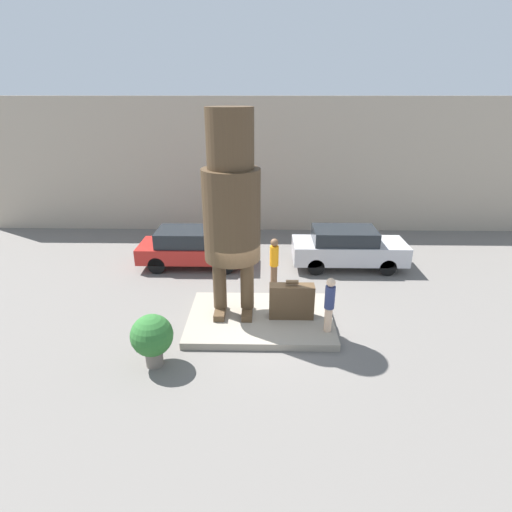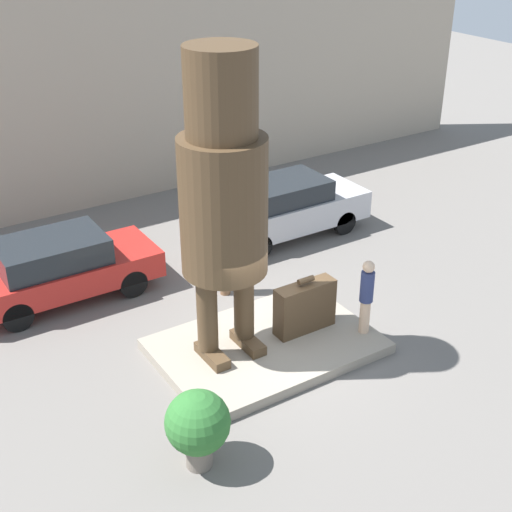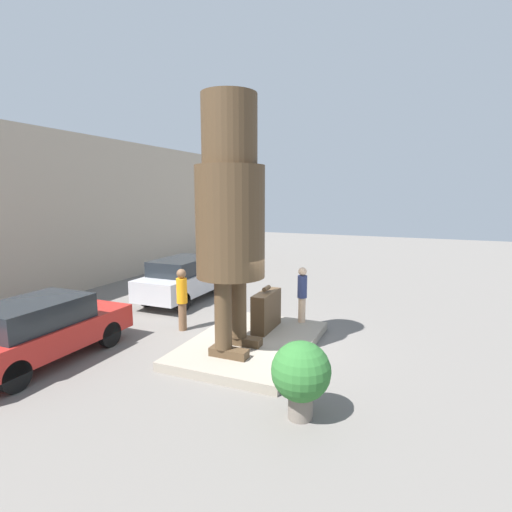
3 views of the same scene
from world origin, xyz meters
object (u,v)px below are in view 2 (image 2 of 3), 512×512
object	(u,v)px
giant_suitcase	(305,307)
parked_car_silver	(286,207)
statue_figure	(223,187)
tourist	(366,294)
worker_hivis	(224,255)
parked_car_red	(60,267)
planter_pot	(198,424)

from	to	relation	value
giant_suitcase	parked_car_silver	xyz separation A→B (m)	(2.48, 4.28, 0.09)
statue_figure	tourist	distance (m)	3.89
parked_car_silver	tourist	bearing A→B (deg)	-106.55
worker_hivis	parked_car_red	bearing A→B (deg)	150.46
parked_car_silver	planter_pot	size ratio (longest dim) A/B	3.10
planter_pot	parked_car_silver	bearing A→B (deg)	46.17
statue_figure	planter_pot	world-z (taller)	statue_figure
tourist	parked_car_red	distance (m)	6.91
worker_hivis	parked_car_silver	bearing A→B (deg)	31.52
giant_suitcase	worker_hivis	world-z (taller)	worker_hivis
giant_suitcase	worker_hivis	size ratio (longest dim) A/B	0.72
worker_hivis	statue_figure	bearing A→B (deg)	-119.64
worker_hivis	planter_pot	bearing A→B (deg)	-124.76
giant_suitcase	worker_hivis	bearing A→B (deg)	100.71
tourist	parked_car_red	bearing A→B (deg)	132.92
giant_suitcase	tourist	xyz separation A→B (m)	(0.99, -0.74, 0.37)
parked_car_silver	planter_pot	bearing A→B (deg)	-133.83
statue_figure	tourist	bearing A→B (deg)	-19.54
statue_figure	giant_suitcase	bearing A→B (deg)	-7.46
giant_suitcase	parked_car_silver	world-z (taller)	parked_car_silver
statue_figure	planter_pot	distance (m)	4.14
parked_car_silver	worker_hivis	size ratio (longest dim) A/B	2.40
parked_car_red	parked_car_silver	distance (m)	6.19
tourist	planter_pot	world-z (taller)	tourist
tourist	worker_hivis	xyz separation A→B (m)	(-1.46, 3.22, -0.12)
giant_suitcase	planter_pot	bearing A→B (deg)	-150.13
giant_suitcase	planter_pot	size ratio (longest dim) A/B	0.93
tourist	parked_car_silver	size ratio (longest dim) A/B	0.37
parked_car_silver	parked_car_red	bearing A→B (deg)	179.76
statue_figure	tourist	world-z (taller)	statue_figure
giant_suitcase	tourist	bearing A→B (deg)	-36.86
giant_suitcase	statue_figure	bearing A→B (deg)	172.54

